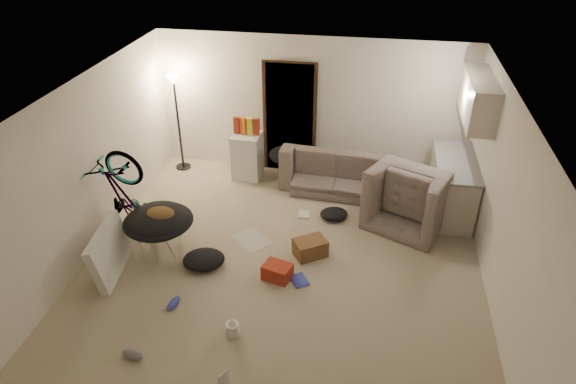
% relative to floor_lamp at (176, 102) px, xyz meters
% --- Properties ---
extents(floor, '(5.50, 6.00, 0.02)m').
position_rel_floor_lamp_xyz_m(floor, '(2.40, -2.65, -1.32)').
color(floor, tan).
rests_on(floor, ground).
extents(ceiling, '(5.50, 6.00, 0.02)m').
position_rel_floor_lamp_xyz_m(ceiling, '(2.40, -2.65, 1.20)').
color(ceiling, white).
rests_on(ceiling, wall_back).
extents(wall_back, '(5.50, 0.02, 2.50)m').
position_rel_floor_lamp_xyz_m(wall_back, '(2.40, 0.36, -0.06)').
color(wall_back, white).
rests_on(wall_back, floor).
extents(wall_left, '(0.02, 6.00, 2.50)m').
position_rel_floor_lamp_xyz_m(wall_left, '(-0.36, -2.65, -0.06)').
color(wall_left, white).
rests_on(wall_left, floor).
extents(wall_right, '(0.02, 6.00, 2.50)m').
position_rel_floor_lamp_xyz_m(wall_right, '(5.16, -2.65, -0.06)').
color(wall_right, white).
rests_on(wall_right, floor).
extents(doorway, '(0.85, 0.10, 2.04)m').
position_rel_floor_lamp_xyz_m(doorway, '(2.00, 0.32, -0.29)').
color(doorway, black).
rests_on(doorway, floor).
extents(door_trim, '(0.97, 0.04, 2.10)m').
position_rel_floor_lamp_xyz_m(door_trim, '(2.00, 0.29, -0.29)').
color(door_trim, '#322011').
rests_on(door_trim, floor).
extents(floor_lamp, '(0.28, 0.28, 1.81)m').
position_rel_floor_lamp_xyz_m(floor_lamp, '(0.00, 0.00, 0.00)').
color(floor_lamp, black).
rests_on(floor_lamp, floor).
extents(kitchen_counter, '(0.60, 1.50, 0.88)m').
position_rel_floor_lamp_xyz_m(kitchen_counter, '(4.83, -0.65, -0.87)').
color(kitchen_counter, beige).
rests_on(kitchen_counter, floor).
extents(counter_top, '(0.64, 1.54, 0.04)m').
position_rel_floor_lamp_xyz_m(counter_top, '(4.83, -0.65, -0.41)').
color(counter_top, gray).
rests_on(counter_top, kitchen_counter).
extents(kitchen_uppers, '(0.38, 1.40, 0.65)m').
position_rel_floor_lamp_xyz_m(kitchen_uppers, '(4.96, -0.65, 0.64)').
color(kitchen_uppers, beige).
rests_on(kitchen_uppers, wall_right).
extents(sofa, '(2.00, 0.89, 0.57)m').
position_rel_floor_lamp_xyz_m(sofa, '(2.95, -0.20, -1.02)').
color(sofa, '#333933').
rests_on(sofa, floor).
extents(armchair, '(1.48, 1.40, 0.75)m').
position_rel_floor_lamp_xyz_m(armchair, '(4.23, -1.01, -0.93)').
color(armchair, '#333933').
rests_on(armchair, floor).
extents(bicycle, '(1.75, 0.95, 0.96)m').
position_rel_floor_lamp_xyz_m(bicycle, '(0.10, -2.42, -0.87)').
color(bicycle, black).
rests_on(bicycle, floor).
extents(mini_fridge, '(0.51, 0.51, 0.84)m').
position_rel_floor_lamp_xyz_m(mini_fridge, '(1.29, -0.10, -0.89)').
color(mini_fridge, white).
rests_on(mini_fridge, floor).
extents(snack_box_0, '(0.11, 0.08, 0.30)m').
position_rel_floor_lamp_xyz_m(snack_box_0, '(1.12, -0.10, -0.31)').
color(snack_box_0, maroon).
rests_on(snack_box_0, mini_fridge).
extents(snack_box_1, '(0.12, 0.10, 0.30)m').
position_rel_floor_lamp_xyz_m(snack_box_1, '(1.24, -0.10, -0.31)').
color(snack_box_1, orange).
rests_on(snack_box_1, mini_fridge).
extents(snack_box_2, '(0.10, 0.08, 0.30)m').
position_rel_floor_lamp_xyz_m(snack_box_2, '(1.36, -0.10, -0.31)').
color(snack_box_2, yellow).
rests_on(snack_box_2, mini_fridge).
extents(snack_box_3, '(0.10, 0.08, 0.30)m').
position_rel_floor_lamp_xyz_m(snack_box_3, '(1.48, -0.10, -0.31)').
color(snack_box_3, maroon).
rests_on(snack_box_3, mini_fridge).
extents(saucer_chair, '(0.99, 0.99, 0.71)m').
position_rel_floor_lamp_xyz_m(saucer_chair, '(0.59, -2.50, -0.89)').
color(saucer_chair, silver).
rests_on(saucer_chair, floor).
extents(hoodie, '(0.49, 0.41, 0.22)m').
position_rel_floor_lamp_xyz_m(hoodie, '(0.64, -2.53, -0.68)').
color(hoodie, '#513A1B').
rests_on(hoodie, saucer_chair).
extents(sofa_drape, '(0.58, 0.49, 0.28)m').
position_rel_floor_lamp_xyz_m(sofa_drape, '(2.00, -0.20, -0.77)').
color(sofa_drape, black).
rests_on(sofa_drape, sofa).
extents(tv_box, '(0.40, 1.06, 0.69)m').
position_rel_floor_lamp_xyz_m(tv_box, '(0.10, -3.08, -0.97)').
color(tv_box, silver).
rests_on(tv_box, floor).
extents(drink_case_a, '(0.55, 0.52, 0.26)m').
position_rel_floor_lamp_xyz_m(drink_case_a, '(2.75, -2.24, -1.18)').
color(drink_case_a, brown).
rests_on(drink_case_a, floor).
extents(drink_case_b, '(0.43, 0.37, 0.22)m').
position_rel_floor_lamp_xyz_m(drink_case_b, '(2.38, -2.82, -1.20)').
color(drink_case_b, maroon).
rests_on(drink_case_b, floor).
extents(juicer, '(0.17, 0.17, 0.24)m').
position_rel_floor_lamp_xyz_m(juicer, '(2.05, -3.93, -1.21)').
color(juicer, silver).
rests_on(juicer, floor).
extents(newspaper, '(0.70, 0.68, 0.01)m').
position_rel_floor_lamp_xyz_m(newspaper, '(1.82, -2.03, -1.30)').
color(newspaper, '#BCB4AD').
rests_on(newspaper, floor).
extents(book_blue, '(0.31, 0.33, 0.03)m').
position_rel_floor_lamp_xyz_m(book_blue, '(2.69, -2.84, -1.29)').
color(book_blue, '#313FB2').
rests_on(book_blue, floor).
extents(book_white, '(0.20, 0.25, 0.02)m').
position_rel_floor_lamp_xyz_m(book_white, '(2.51, -1.21, -1.30)').
color(book_white, silver).
rests_on(book_white, floor).
extents(shoe_0, '(0.30, 0.13, 0.11)m').
position_rel_floor_lamp_xyz_m(shoe_0, '(2.04, -0.11, -1.25)').
color(shoe_0, '#313FB2').
rests_on(shoe_0, floor).
extents(shoe_1, '(0.26, 0.24, 0.09)m').
position_rel_floor_lamp_xyz_m(shoe_1, '(2.35, -0.10, -1.26)').
color(shoe_1, slate).
rests_on(shoe_1, floor).
extents(shoe_2, '(0.15, 0.27, 0.09)m').
position_rel_floor_lamp_xyz_m(shoe_2, '(1.18, -3.59, -1.26)').
color(shoe_2, '#313FB2').
rests_on(shoe_2, floor).
extents(shoe_3, '(0.29, 0.14, 0.10)m').
position_rel_floor_lamp_xyz_m(shoe_3, '(1.04, -4.47, -1.26)').
color(shoe_3, slate).
rests_on(shoe_3, floor).
extents(clothes_lump_a, '(0.70, 0.64, 0.19)m').
position_rel_floor_lamp_xyz_m(clothes_lump_a, '(1.30, -2.73, -1.21)').
color(clothes_lump_a, black).
rests_on(clothes_lump_a, floor).
extents(clothes_lump_b, '(0.57, 0.54, 0.14)m').
position_rel_floor_lamp_xyz_m(clothes_lump_b, '(2.99, -1.21, -1.24)').
color(clothes_lump_b, black).
rests_on(clothes_lump_b, floor).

